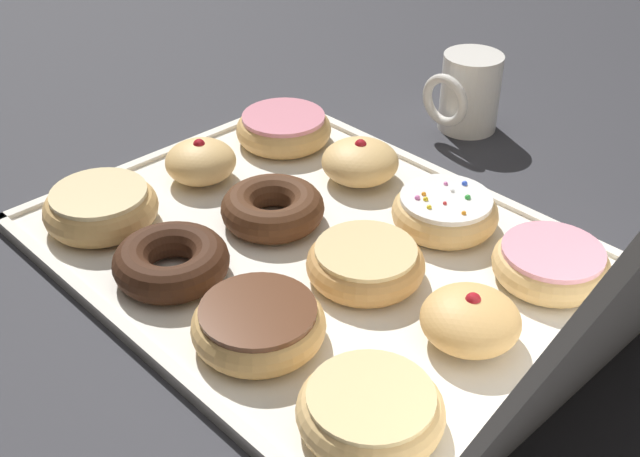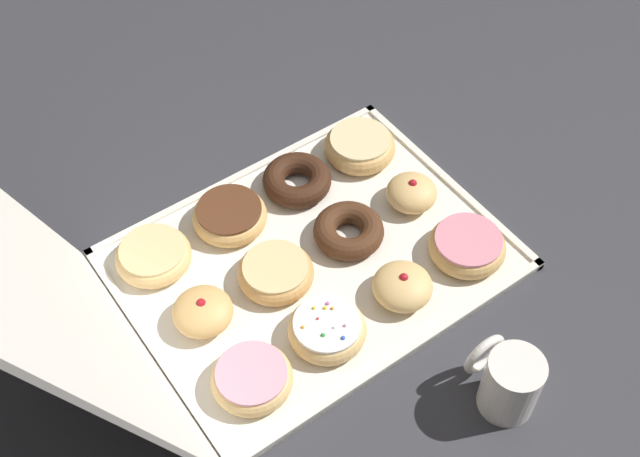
# 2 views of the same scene
# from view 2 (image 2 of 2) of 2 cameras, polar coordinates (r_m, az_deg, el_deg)

# --- Properties ---
(ground_plane) EXTENTS (3.00, 3.00, 0.00)m
(ground_plane) POSITION_cam_2_polar(r_m,az_deg,el_deg) (1.26, -0.51, -2.37)
(ground_plane) COLOR #333338
(donut_box) EXTENTS (0.43, 0.56, 0.01)m
(donut_box) POSITION_cam_2_polar(r_m,az_deg,el_deg) (1.25, -0.52, -2.22)
(donut_box) COLOR silver
(donut_box) RESTS_ON ground
(box_lid_open) EXTENTS (0.43, 0.20, 0.55)m
(box_lid_open) POSITION_cam_2_polar(r_m,az_deg,el_deg) (0.96, -19.44, -3.18)
(box_lid_open) COLOR silver
(box_lid_open) RESTS_ON ground
(pink_frosted_donut_0) EXTENTS (0.12, 0.12, 0.04)m
(pink_frosted_donut_0) POSITION_cam_2_polar(r_m,az_deg,el_deg) (1.26, 10.21, -1.19)
(pink_frosted_donut_0) COLOR tan
(pink_frosted_donut_0) RESTS_ON donut_box
(jelly_filled_donut_1) EXTENTS (0.08, 0.08, 0.05)m
(jelly_filled_donut_1) POSITION_cam_2_polar(r_m,az_deg,el_deg) (1.31, 6.48, 2.41)
(jelly_filled_donut_1) COLOR #E5B770
(jelly_filled_donut_1) RESTS_ON donut_box
(glazed_ring_donut_2) EXTENTS (0.12, 0.12, 0.04)m
(glazed_ring_donut_2) POSITION_cam_2_polar(r_m,az_deg,el_deg) (1.38, 2.79, 5.76)
(glazed_ring_donut_2) COLOR tan
(glazed_ring_donut_2) RESTS_ON donut_box
(jelly_filled_donut_3) EXTENTS (0.09, 0.09, 0.05)m
(jelly_filled_donut_3) POSITION_cam_2_polar(r_m,az_deg,el_deg) (1.20, 5.76, -4.03)
(jelly_filled_donut_3) COLOR #E5B770
(jelly_filled_donut_3) RESTS_ON donut_box
(chocolate_cake_ring_donut_4) EXTENTS (0.11, 0.11, 0.04)m
(chocolate_cake_ring_donut_4) POSITION_cam_2_polar(r_m,az_deg,el_deg) (1.26, 2.05, -0.20)
(chocolate_cake_ring_donut_4) COLOR #472816
(chocolate_cake_ring_donut_4) RESTS_ON donut_box
(chocolate_cake_ring_donut_5) EXTENTS (0.11, 0.11, 0.04)m
(chocolate_cake_ring_donut_5) POSITION_cam_2_polar(r_m,az_deg,el_deg) (1.33, -1.62, 3.39)
(chocolate_cake_ring_donut_5) COLOR #381E11
(chocolate_cake_ring_donut_5) RESTS_ON donut_box
(sprinkle_donut_6) EXTENTS (0.11, 0.11, 0.04)m
(sprinkle_donut_6) POSITION_cam_2_polar(r_m,az_deg,el_deg) (1.15, 0.50, -7.02)
(sprinkle_donut_6) COLOR #E5B770
(sprinkle_donut_6) RESTS_ON donut_box
(glazed_ring_donut_7) EXTENTS (0.11, 0.11, 0.04)m
(glazed_ring_donut_7) POSITION_cam_2_polar(r_m,az_deg,el_deg) (1.21, -3.08, -3.09)
(glazed_ring_donut_7) COLOR tan
(glazed_ring_donut_7) RESTS_ON donut_box
(chocolate_frosted_donut_8) EXTENTS (0.12, 0.12, 0.04)m
(chocolate_frosted_donut_8) POSITION_cam_2_polar(r_m,az_deg,el_deg) (1.28, -6.30, 0.90)
(chocolate_frosted_donut_8) COLOR tan
(chocolate_frosted_donut_8) RESTS_ON donut_box
(pink_frosted_donut_9) EXTENTS (0.11, 0.11, 0.04)m
(pink_frosted_donut_9) POSITION_cam_2_polar(r_m,az_deg,el_deg) (1.12, -4.76, -10.33)
(pink_frosted_donut_9) COLOR #E5B770
(pink_frosted_donut_9) RESTS_ON donut_box
(jelly_filled_donut_10) EXTENTS (0.09, 0.09, 0.05)m
(jelly_filled_donut_10) POSITION_cam_2_polar(r_m,az_deg,el_deg) (1.18, -8.24, -5.65)
(jelly_filled_donut_10) COLOR tan
(jelly_filled_donut_10) RESTS_ON donut_box
(glazed_ring_donut_11) EXTENTS (0.12, 0.12, 0.03)m
(glazed_ring_donut_11) POSITION_cam_2_polar(r_m,az_deg,el_deg) (1.25, -11.53, -1.85)
(glazed_ring_donut_11) COLOR #E5B770
(glazed_ring_donut_11) RESTS_ON donut_box
(coffee_mug) EXTENTS (0.10, 0.08, 0.10)m
(coffee_mug) POSITION_cam_2_polar(r_m,az_deg,el_deg) (1.12, 13.02, -10.32)
(coffee_mug) COLOR white
(coffee_mug) RESTS_ON ground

